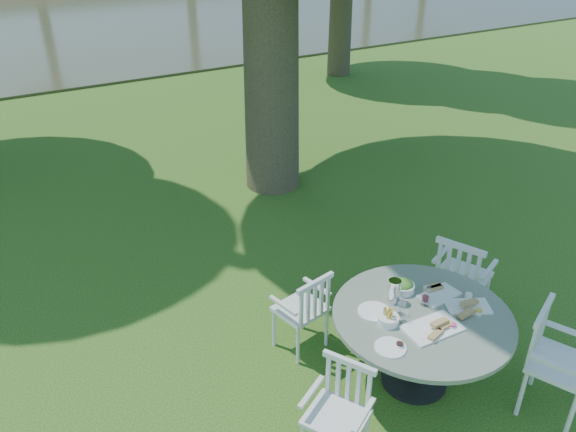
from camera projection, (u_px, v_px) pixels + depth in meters
name	position (u px, v px, depth m)	size (l,w,h in m)	color
ground	(298.00, 294.00, 5.91)	(140.00, 140.00, 0.00)	#1C410D
table	(421.00, 327.00, 4.55)	(1.45, 1.45, 0.72)	black
chair_ne	(460.00, 274.00, 5.29)	(0.58, 0.60, 0.93)	silver
chair_nw	(307.00, 308.00, 4.95)	(0.48, 0.46, 0.82)	silver
chair_sw	(341.00, 404.00, 3.99)	(0.53, 0.54, 0.81)	silver
chair_se	(549.00, 353.00, 4.35)	(0.60, 0.59, 0.93)	silver
tableware	(411.00, 306.00, 4.52)	(1.18, 0.75, 0.21)	white
river	(4.00, 7.00, 23.19)	(100.00, 28.00, 0.12)	#343620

